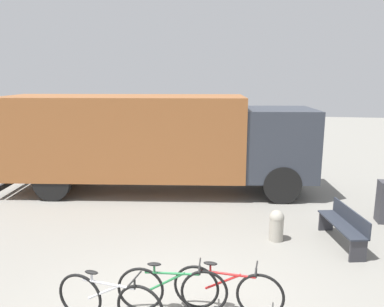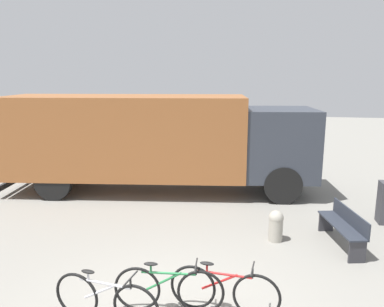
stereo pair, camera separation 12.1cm
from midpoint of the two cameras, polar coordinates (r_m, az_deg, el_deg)
delivery_truck at (r=11.68m, az=-6.04°, el=2.33°), size 9.71×3.48×3.02m
park_bench at (r=8.85m, az=21.83°, el=-10.00°), size 0.76×1.70×0.82m
bicycle_near at (r=6.03m, az=-13.13°, el=-21.03°), size 1.72×0.44×0.83m
bicycle_middle at (r=6.15m, az=-3.67°, el=-19.98°), size 1.73×0.44×0.83m
bicycle_far at (r=6.15m, az=4.81°, el=-20.04°), size 1.73×0.44×0.83m
bollard_near_bench at (r=8.67m, az=12.36°, el=-10.48°), size 0.33×0.33×0.70m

